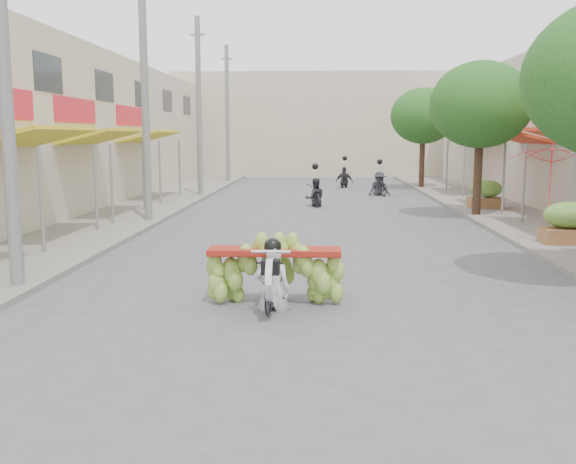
{
  "coord_description": "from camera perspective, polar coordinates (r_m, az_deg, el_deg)",
  "views": [
    {
      "loc": [
        0.03,
        -8.05,
        2.76
      ],
      "look_at": [
        -0.51,
        3.02,
        1.1
      ],
      "focal_mm": 40.0,
      "sensor_mm": 36.0,
      "label": 1
    }
  ],
  "objects": [
    {
      "name": "ground",
      "position": [
        8.51,
        2.47,
        -10.42
      ],
      "size": [
        120.0,
        120.0,
        0.0
      ],
      "primitive_type": "plane",
      "color": "#545459",
      "rests_on": "ground"
    },
    {
      "name": "sidewalk_left",
      "position": [
        24.25,
        -14.09,
        1.87
      ],
      "size": [
        4.0,
        60.0,
        0.12
      ],
      "primitive_type": "cube",
      "color": "gray",
      "rests_on": "ground"
    },
    {
      "name": "sidewalk_right",
      "position": [
        24.23,
        19.5,
        1.63
      ],
      "size": [
        4.0,
        60.0,
        0.12
      ],
      "primitive_type": "cube",
      "color": "gray",
      "rests_on": "ground"
    },
    {
      "name": "far_building",
      "position": [
        46.06,
        2.79,
        9.43
      ],
      "size": [
        20.0,
        6.0,
        7.0
      ],
      "primitive_type": "cube",
      "color": "beige",
      "rests_on": "ground"
    },
    {
      "name": "utility_pole_near",
      "position": [
        12.38,
        -23.97,
        13.67
      ],
      "size": [
        0.6,
        0.24,
        8.0
      ],
      "color": "slate",
      "rests_on": "ground"
    },
    {
      "name": "utility_pole_mid",
      "position": [
        20.81,
        -12.61,
        11.81
      ],
      "size": [
        0.6,
        0.24,
        8.0
      ],
      "color": "slate",
      "rests_on": "ground"
    },
    {
      "name": "utility_pole_far",
      "position": [
        29.58,
        -7.93,
        10.89
      ],
      "size": [
        0.6,
        0.24,
        8.0
      ],
      "color": "slate",
      "rests_on": "ground"
    },
    {
      "name": "utility_pole_back",
      "position": [
        38.46,
        -5.41,
        10.37
      ],
      "size": [
        0.6,
        0.24,
        8.0
      ],
      "color": "slate",
      "rests_on": "ground"
    },
    {
      "name": "street_tree_mid",
      "position": [
        22.72,
        16.76,
        10.75
      ],
      "size": [
        3.4,
        3.4,
        5.25
      ],
      "color": "#3A2719",
      "rests_on": "ground"
    },
    {
      "name": "street_tree_far",
      "position": [
        34.49,
        11.94,
        10.04
      ],
      "size": [
        3.4,
        3.4,
        5.25
      ],
      "color": "#3A2719",
      "rests_on": "ground"
    },
    {
      "name": "produce_crate_mid",
      "position": [
        17.32,
        23.64,
        1.01
      ],
      "size": [
        1.2,
        0.88,
        1.16
      ],
      "color": "brown",
      "rests_on": "ground"
    },
    {
      "name": "produce_crate_far",
      "position": [
        24.91,
        17.15,
        3.43
      ],
      "size": [
        1.2,
        0.88,
        1.16
      ],
      "color": "brown",
      "rests_on": "ground"
    },
    {
      "name": "banana_motorbike",
      "position": [
        10.42,
        -1.28,
        -3.07
      ],
      "size": [
        2.2,
        1.74,
        1.94
      ],
      "color": "black",
      "rests_on": "ground"
    },
    {
      "name": "market_umbrella",
      "position": [
        17.17,
        22.47,
        7.19
      ],
      "size": [
        2.54,
        2.54,
        1.91
      ],
      "rotation": [
        0.0,
        0.0,
        -0.24
      ],
      "color": "red",
      "rests_on": "ground"
    },
    {
      "name": "pedestrian",
      "position": [
        24.72,
        16.77,
        4.11
      ],
      "size": [
        0.96,
        0.67,
        1.79
      ],
      "rotation": [
        0.0,
        0.0,
        3.32
      ],
      "color": "silver",
      "rests_on": "ground"
    },
    {
      "name": "bg_motorbike_a",
      "position": [
        25.41,
        2.42,
        4.01
      ],
      "size": [
        0.87,
        1.57,
        1.95
      ],
      "color": "black",
      "rests_on": "ground"
    },
    {
      "name": "bg_motorbike_b",
      "position": [
        30.24,
        8.13,
        4.81
      ],
      "size": [
        1.18,
        1.73,
        1.95
      ],
      "color": "black",
      "rests_on": "ground"
    },
    {
      "name": "bg_motorbike_c",
      "position": [
        34.86,
        5.05,
        5.33
      ],
      "size": [
        1.07,
        1.5,
        1.95
      ],
      "color": "black",
      "rests_on": "ground"
    }
  ]
}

